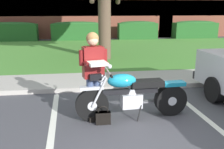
{
  "coord_description": "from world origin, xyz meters",
  "views": [
    {
      "loc": [
        -1.26,
        -3.75,
        2.14
      ],
      "look_at": [
        -0.62,
        1.02,
        0.85
      ],
      "focal_mm": 40.41,
      "sensor_mm": 36.0,
      "label": 1
    }
  ],
  "objects_px": {
    "handbag": "(103,117)",
    "hedge_center_left": "(76,31)",
    "hedge_right": "(195,29)",
    "hedge_left": "(11,31)",
    "motorcycle": "(137,94)",
    "rider_person": "(94,70)",
    "hedge_center_right": "(137,30)",
    "brick_building": "(96,9)"
  },
  "relations": [
    {
      "from": "motorcycle",
      "to": "handbag",
      "type": "height_order",
      "value": "motorcycle"
    },
    {
      "from": "hedge_left",
      "to": "hedge_center_left",
      "type": "xyz_separation_m",
      "value": [
        4.11,
        0.0,
        0.0
      ]
    },
    {
      "from": "rider_person",
      "to": "hedge_center_right",
      "type": "bearing_deg",
      "value": 73.19
    },
    {
      "from": "hedge_center_right",
      "to": "hedge_center_left",
      "type": "bearing_deg",
      "value": 180.0
    },
    {
      "from": "hedge_right",
      "to": "brick_building",
      "type": "bearing_deg",
      "value": 141.71
    },
    {
      "from": "hedge_right",
      "to": "brick_building",
      "type": "distance_m",
      "value": 8.4
    },
    {
      "from": "hedge_left",
      "to": "hedge_center_right",
      "type": "relative_size",
      "value": 1.23
    },
    {
      "from": "hedge_center_left",
      "to": "hedge_right",
      "type": "relative_size",
      "value": 1.07
    },
    {
      "from": "hedge_center_right",
      "to": "brick_building",
      "type": "bearing_deg",
      "value": 115.0
    },
    {
      "from": "hedge_center_left",
      "to": "hedge_center_right",
      "type": "relative_size",
      "value": 1.23
    },
    {
      "from": "hedge_center_right",
      "to": "hedge_right",
      "type": "relative_size",
      "value": 0.87
    },
    {
      "from": "motorcycle",
      "to": "brick_building",
      "type": "distance_m",
      "value": 17.55
    },
    {
      "from": "hedge_center_right",
      "to": "motorcycle",
      "type": "bearing_deg",
      "value": -103.19
    },
    {
      "from": "rider_person",
      "to": "hedge_left",
      "type": "relative_size",
      "value": 0.53
    },
    {
      "from": "hedge_center_right",
      "to": "handbag",
      "type": "bearing_deg",
      "value": -105.93
    },
    {
      "from": "rider_person",
      "to": "hedge_right",
      "type": "distance_m",
      "value": 14.64
    },
    {
      "from": "rider_person",
      "to": "motorcycle",
      "type": "bearing_deg",
      "value": 1.41
    },
    {
      "from": "motorcycle",
      "to": "hedge_center_right",
      "type": "relative_size",
      "value": 0.86
    },
    {
      "from": "motorcycle",
      "to": "brick_building",
      "type": "xyz_separation_m",
      "value": [
        0.5,
        17.47,
        1.53
      ]
    },
    {
      "from": "motorcycle",
      "to": "hedge_center_left",
      "type": "distance_m",
      "value": 12.4
    },
    {
      "from": "motorcycle",
      "to": "rider_person",
      "type": "distance_m",
      "value": 0.99
    },
    {
      "from": "hedge_center_right",
      "to": "hedge_right",
      "type": "bearing_deg",
      "value": 0.0
    },
    {
      "from": "brick_building",
      "to": "hedge_left",
      "type": "bearing_deg",
      "value": -138.6
    },
    {
      "from": "hedge_center_right",
      "to": "hedge_right",
      "type": "height_order",
      "value": "same"
    },
    {
      "from": "handbag",
      "to": "hedge_center_left",
      "type": "bearing_deg",
      "value": 92.39
    },
    {
      "from": "rider_person",
      "to": "hedge_center_right",
      "type": "relative_size",
      "value": 0.65
    },
    {
      "from": "rider_person",
      "to": "hedge_center_left",
      "type": "bearing_deg",
      "value": 91.74
    },
    {
      "from": "motorcycle",
      "to": "hedge_left",
      "type": "distance_m",
      "value": 13.44
    },
    {
      "from": "handbag",
      "to": "hedge_center_left",
      "type": "distance_m",
      "value": 12.58
    },
    {
      "from": "hedge_center_left",
      "to": "hedge_center_right",
      "type": "distance_m",
      "value": 4.11
    },
    {
      "from": "hedge_left",
      "to": "hedge_right",
      "type": "height_order",
      "value": "same"
    },
    {
      "from": "handbag",
      "to": "hedge_center_left",
      "type": "xyz_separation_m",
      "value": [
        -0.52,
        12.56,
        0.51
      ]
    },
    {
      "from": "rider_person",
      "to": "hedge_left",
      "type": "height_order",
      "value": "rider_person"
    },
    {
      "from": "rider_person",
      "to": "hedge_left",
      "type": "xyz_separation_m",
      "value": [
        -4.48,
        12.36,
        -0.36
      ]
    },
    {
      "from": "rider_person",
      "to": "hedge_right",
      "type": "relative_size",
      "value": 0.56
    },
    {
      "from": "hedge_center_left",
      "to": "brick_building",
      "type": "bearing_deg",
      "value": 71.53
    },
    {
      "from": "handbag",
      "to": "hedge_left",
      "type": "bearing_deg",
      "value": 110.25
    },
    {
      "from": "hedge_left",
      "to": "hedge_right",
      "type": "relative_size",
      "value": 1.07
    },
    {
      "from": "hedge_left",
      "to": "hedge_center_left",
      "type": "relative_size",
      "value": 1.0
    },
    {
      "from": "brick_building",
      "to": "hedge_right",
      "type": "bearing_deg",
      "value": -38.29
    },
    {
      "from": "motorcycle",
      "to": "handbag",
      "type": "relative_size",
      "value": 6.23
    },
    {
      "from": "motorcycle",
      "to": "hedge_right",
      "type": "distance_m",
      "value": 14.19
    }
  ]
}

